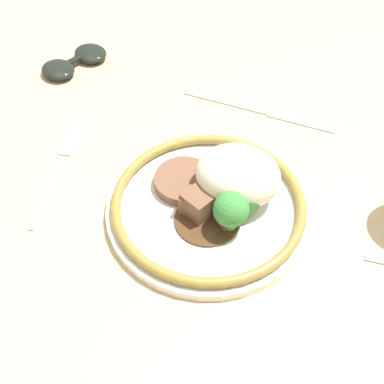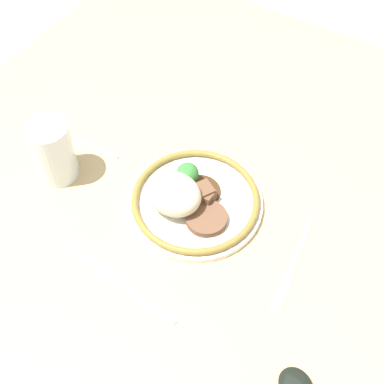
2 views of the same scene
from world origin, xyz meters
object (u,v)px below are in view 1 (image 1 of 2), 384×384
Objects in this scene: plate at (217,198)px; knife at (264,112)px; sunglasses at (75,61)px; fork at (63,159)px.

plate reaches higher than knife.
plate is at bearing -8.18° from sunglasses.
knife is at bearing 24.28° from sunglasses.
fork is (-0.21, 0.03, -0.02)m from plate.
sunglasses is (-0.28, 0.21, -0.01)m from plate.
knife is (0.23, 0.16, -0.00)m from fork.
fork is 1.62× the size of sunglasses.
fork is 0.88× the size of knife.
plate is 1.99× the size of sunglasses.
plate is 1.23× the size of fork.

